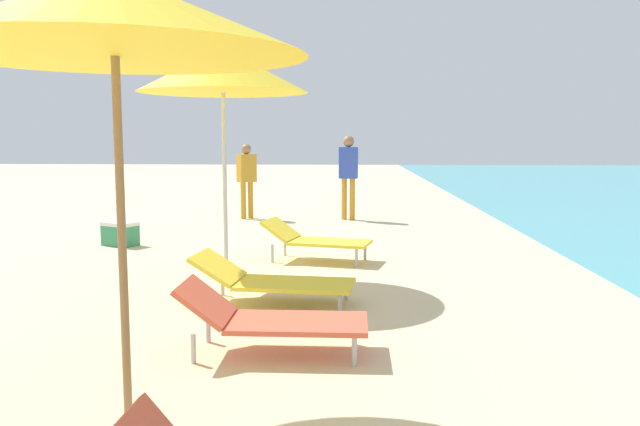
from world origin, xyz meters
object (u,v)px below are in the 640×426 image
lounger_second_shoreside (270,317)px  person_walking_near (348,169)px  cooler_box (120,234)px  person_walking_mid (247,174)px  umbrella_farthest (223,71)px  lounger_farthest_shoreside (315,239)px  umbrella_second (114,15)px  lounger_farthest_inland (272,279)px

lounger_second_shoreside → person_walking_near: 8.25m
cooler_box → person_walking_mid: bearing=66.7°
cooler_box → person_walking_near: bearing=42.9°
umbrella_farthest → lounger_farthest_shoreside: (0.99, 1.24, -2.14)m
umbrella_second → person_walking_near: bearing=82.1°
umbrella_farthest → person_walking_near: (1.44, 5.66, -1.39)m
lounger_farthest_shoreside → person_walking_mid: person_walking_mid is taller
lounger_second_shoreside → lounger_farthest_shoreside: (0.16, 3.77, 0.01)m
lounger_second_shoreside → person_walking_near: size_ratio=0.85×
lounger_second_shoreside → person_walking_near: person_walking_near is taller
umbrella_second → lounger_farthest_inland: 3.50m
cooler_box → umbrella_second: bearing=-69.8°
lounger_farthest_shoreside → umbrella_farthest: bearing=-114.6°
person_walking_near → cooler_box: person_walking_near is taller
umbrella_farthest → person_walking_mid: size_ratio=1.78×
umbrella_second → lounger_second_shoreside: (0.70, 1.24, -2.07)m
person_walking_mid → cooler_box: size_ratio=2.51×
person_walking_near → lounger_farthest_shoreside: bearing=-175.1°
lounger_farthest_inland → person_walking_near: bearing=89.6°
lounger_farthest_shoreside → lounger_farthest_inland: (-0.33, -2.27, -0.05)m
lounger_second_shoreside → lounger_farthest_shoreside: 3.78m
umbrella_second → lounger_farthest_shoreside: (0.86, 5.01, -2.06)m
lounger_farthest_shoreside → cooler_box: bearing=174.4°
umbrella_farthest → lounger_farthest_inland: (0.66, -1.03, -2.19)m
umbrella_farthest → lounger_farthest_inland: bearing=-57.3°
lounger_farthest_inland → umbrella_second: bearing=-94.7°
lounger_farthest_inland → person_walking_mid: size_ratio=1.09×
lounger_second_shoreside → cooler_box: size_ratio=2.38×
umbrella_second → person_walking_near: size_ratio=1.54×
lounger_farthest_shoreside → person_walking_near: 4.51m
person_walking_mid → cooler_box: (-1.46, -3.39, -0.74)m
lounger_farthest_inland → person_walking_near: size_ratio=0.98×
lounger_farthest_shoreside → person_walking_near: bearing=98.2°
lounger_farthest_inland → person_walking_near: 6.79m
umbrella_farthest → person_walking_mid: umbrella_farthest is taller
umbrella_second → lounger_farthest_inland: umbrella_second is taller
lounger_farthest_shoreside → person_walking_mid: bearing=124.2°
umbrella_farthest → person_walking_near: umbrella_farthest is taller
umbrella_second → lounger_second_shoreside: bearing=60.5°
umbrella_farthest → person_walking_mid: (-0.66, 5.74, -1.51)m
lounger_second_shoreside → cooler_box: bearing=121.7°
umbrella_second → person_walking_mid: 9.65m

